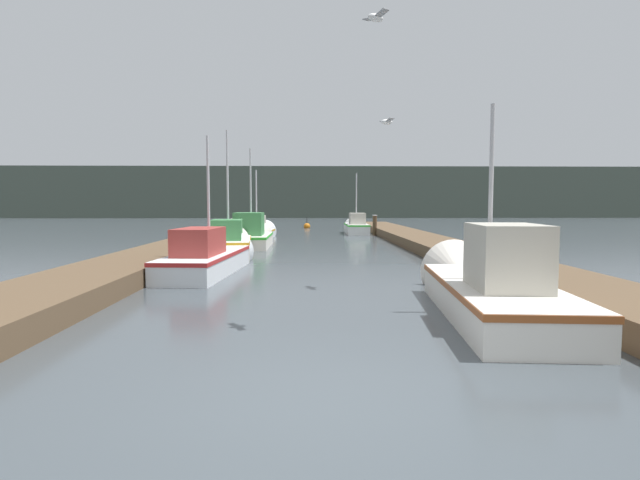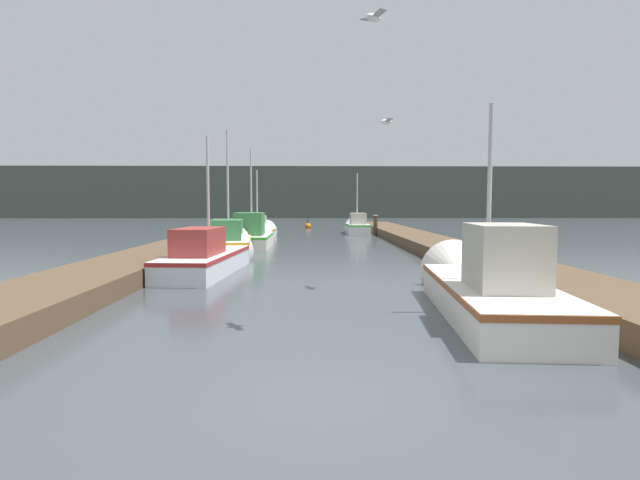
% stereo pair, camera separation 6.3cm
% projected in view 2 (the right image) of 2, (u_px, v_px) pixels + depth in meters
% --- Properties ---
extents(ground_plane, '(200.00, 200.00, 0.00)m').
position_uv_depth(ground_plane, '(324.00, 402.00, 5.03)').
color(ground_plane, '#3D4449').
extents(dock_left, '(2.20, 40.00, 0.45)m').
position_uv_depth(dock_left, '(189.00, 245.00, 20.85)').
color(dock_left, brown).
rests_on(dock_left, ground_plane).
extents(dock_right, '(2.20, 40.00, 0.45)m').
position_uv_depth(dock_right, '(435.00, 245.00, 21.08)').
color(dock_right, brown).
rests_on(dock_right, ground_plane).
extents(distant_shore_ridge, '(120.00, 16.00, 6.77)m').
position_uv_depth(distant_shore_ridge, '(310.00, 193.00, 72.98)').
color(distant_shore_ridge, '#424C42').
rests_on(distant_shore_ridge, ground_plane).
extents(fishing_boat_0, '(2.20, 6.27, 4.26)m').
position_uv_depth(fishing_boat_0, '(483.00, 285.00, 9.40)').
color(fishing_boat_0, silver).
rests_on(fishing_boat_0, ground_plane).
extents(fishing_boat_1, '(1.94, 6.06, 4.32)m').
position_uv_depth(fishing_boat_1, '(211.00, 256.00, 14.74)').
color(fishing_boat_1, silver).
rests_on(fishing_boat_1, ground_plane).
extents(fishing_boat_2, '(2.03, 4.79, 5.09)m').
position_uv_depth(fishing_boat_2, '(229.00, 243.00, 18.81)').
color(fishing_boat_2, silver).
rests_on(fishing_boat_2, ground_plane).
extents(fishing_boat_3, '(1.76, 4.80, 5.00)m').
position_uv_depth(fishing_boat_3, '(252.00, 236.00, 23.01)').
color(fishing_boat_3, silver).
rests_on(fishing_boat_3, ground_plane).
extents(fishing_boat_4, '(1.93, 5.30, 4.32)m').
position_uv_depth(fishing_boat_4, '(258.00, 231.00, 28.11)').
color(fishing_boat_4, silver).
rests_on(fishing_boat_4, ground_plane).
extents(fishing_boat_5, '(1.43, 4.86, 4.25)m').
position_uv_depth(fishing_boat_5, '(357.00, 226.00, 32.83)').
color(fishing_boat_5, silver).
rests_on(fishing_boat_5, ground_plane).
extents(mooring_piling_0, '(0.23, 0.23, 0.99)m').
position_uv_depth(mooring_piling_0, '(258.00, 223.00, 37.10)').
color(mooring_piling_0, '#473523').
rests_on(mooring_piling_0, ground_plane).
extents(mooring_piling_1, '(0.31, 0.31, 1.00)m').
position_uv_depth(mooring_piling_1, '(252.00, 224.00, 35.13)').
color(mooring_piling_1, '#473523').
rests_on(mooring_piling_1, ground_plane).
extents(mooring_piling_2, '(0.32, 0.32, 1.15)m').
position_uv_depth(mooring_piling_2, '(234.00, 228.00, 27.83)').
color(mooring_piling_2, '#473523').
rests_on(mooring_piling_2, ground_plane).
extents(mooring_piling_3, '(0.30, 0.30, 1.26)m').
position_uv_depth(mooring_piling_3, '(376.00, 225.00, 30.85)').
color(mooring_piling_3, '#473523').
rests_on(mooring_piling_3, ground_plane).
extents(channel_buoy, '(0.52, 0.52, 1.02)m').
position_uv_depth(channel_buoy, '(308.00, 226.00, 39.46)').
color(channel_buoy, '#BF6513').
rests_on(channel_buoy, ground_plane).
extents(seagull_lead, '(0.31, 0.56, 0.12)m').
position_uv_depth(seagull_lead, '(386.00, 122.00, 11.48)').
color(seagull_lead, white).
extents(seagull_1, '(0.38, 0.54, 0.12)m').
position_uv_depth(seagull_1, '(373.00, 17.00, 7.70)').
color(seagull_1, white).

